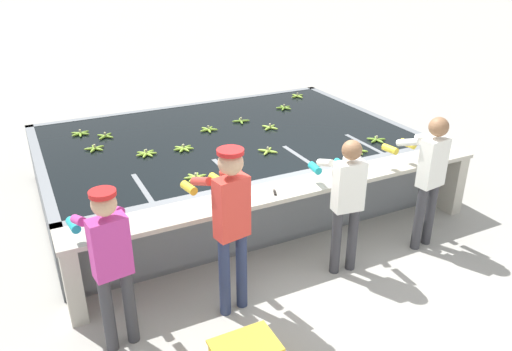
% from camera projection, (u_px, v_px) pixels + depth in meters
% --- Properties ---
extents(ground_plane, '(80.00, 80.00, 0.00)m').
position_uv_depth(ground_plane, '(302.00, 261.00, 5.80)').
color(ground_plane, '#A3A099').
rests_on(ground_plane, ground).
extents(wash_tank, '(5.15, 3.44, 0.87)m').
position_uv_depth(wash_tank, '(227.00, 162.00, 7.38)').
color(wash_tank, gray).
rests_on(wash_tank, ground).
extents(work_ledge, '(5.15, 0.45, 0.87)m').
position_uv_depth(work_ledge, '(294.00, 205.00, 5.72)').
color(work_ledge, '#B7B2A3').
rests_on(work_ledge, ground).
extents(worker_0, '(0.46, 0.73, 1.57)m').
position_uv_depth(worker_0, '(110.00, 256.00, 4.22)').
color(worker_0, '#38383D').
rests_on(worker_0, ground).
extents(worker_1, '(0.48, 0.75, 1.73)m').
position_uv_depth(worker_1, '(230.00, 216.00, 4.62)').
color(worker_1, navy).
rests_on(worker_1, ground).
extents(worker_2, '(0.47, 0.73, 1.56)m').
position_uv_depth(worker_2, '(346.00, 195.00, 5.30)').
color(worker_2, '#38383D').
rests_on(worker_2, ground).
extents(worker_3, '(0.47, 0.73, 1.64)m').
position_uv_depth(worker_3, '(429.00, 171.00, 5.74)').
color(worker_3, '#38383D').
rests_on(worker_3, ground).
extents(banana_bunch_floating_0, '(0.27, 0.28, 0.08)m').
position_uv_depth(banana_bunch_floating_0, '(80.00, 133.00, 7.18)').
color(banana_bunch_floating_0, '#7FAD33').
rests_on(banana_bunch_floating_0, wash_tank).
extents(banana_bunch_floating_1, '(0.23, 0.23, 0.08)m').
position_uv_depth(banana_bunch_floating_1, '(268.00, 151.00, 6.56)').
color(banana_bunch_floating_1, '#9EC642').
rests_on(banana_bunch_floating_1, wash_tank).
extents(banana_bunch_floating_2, '(0.27, 0.27, 0.08)m').
position_uv_depth(banana_bunch_floating_2, '(209.00, 129.00, 7.34)').
color(banana_bunch_floating_2, '#8CB738').
rests_on(banana_bunch_floating_2, wash_tank).
extents(banana_bunch_floating_3, '(0.28, 0.28, 0.08)m').
position_uv_depth(banana_bunch_floating_3, '(297.00, 96.00, 8.99)').
color(banana_bunch_floating_3, '#93BC3D').
rests_on(banana_bunch_floating_3, wash_tank).
extents(banana_bunch_floating_4, '(0.27, 0.28, 0.08)m').
position_uv_depth(banana_bunch_floating_4, '(183.00, 148.00, 6.65)').
color(banana_bunch_floating_4, '#8CB738').
rests_on(banana_bunch_floating_4, wash_tank).
extents(banana_bunch_floating_5, '(0.28, 0.28, 0.08)m').
position_uv_depth(banana_bunch_floating_5, '(196.00, 177.00, 5.80)').
color(banana_bunch_floating_5, '#93BC3D').
rests_on(banana_bunch_floating_5, wash_tank).
extents(banana_bunch_floating_6, '(0.28, 0.27, 0.08)m').
position_uv_depth(banana_bunch_floating_6, '(95.00, 148.00, 6.64)').
color(banana_bunch_floating_6, '#8CB738').
rests_on(banana_bunch_floating_6, wash_tank).
extents(banana_bunch_floating_7, '(0.26, 0.26, 0.08)m').
position_uv_depth(banana_bunch_floating_7, '(270.00, 127.00, 7.42)').
color(banana_bunch_floating_7, '#9EC642').
rests_on(banana_bunch_floating_7, wash_tank).
extents(banana_bunch_floating_8, '(0.28, 0.28, 0.08)m').
position_uv_depth(banana_bunch_floating_8, '(241.00, 121.00, 7.70)').
color(banana_bunch_floating_8, '#75A333').
rests_on(banana_bunch_floating_8, wash_tank).
extents(banana_bunch_floating_9, '(0.28, 0.27, 0.08)m').
position_uv_depth(banana_bunch_floating_9, '(376.00, 140.00, 6.94)').
color(banana_bunch_floating_9, '#75A333').
rests_on(banana_bunch_floating_9, wash_tank).
extents(banana_bunch_floating_10, '(0.28, 0.28, 0.08)m').
position_uv_depth(banana_bunch_floating_10, '(146.00, 153.00, 6.48)').
color(banana_bunch_floating_10, '#8CB738').
rests_on(banana_bunch_floating_10, wash_tank).
extents(banana_bunch_floating_11, '(0.23, 0.23, 0.08)m').
position_uv_depth(banana_bunch_floating_11, '(105.00, 136.00, 7.08)').
color(banana_bunch_floating_11, '#7FAD33').
rests_on(banana_bunch_floating_11, wash_tank).
extents(banana_bunch_floating_12, '(0.27, 0.28, 0.08)m').
position_uv_depth(banana_bunch_floating_12, '(357.00, 151.00, 6.57)').
color(banana_bunch_floating_12, '#8CB738').
rests_on(banana_bunch_floating_12, wash_tank).
extents(banana_bunch_floating_13, '(0.28, 0.27, 0.08)m').
position_uv_depth(banana_bunch_floating_13, '(284.00, 108.00, 8.33)').
color(banana_bunch_floating_13, '#75A333').
rests_on(banana_bunch_floating_13, wash_tank).
extents(knife_0, '(0.16, 0.34, 0.02)m').
position_uv_depth(knife_0, '(274.00, 190.00, 5.51)').
color(knife_0, silver).
rests_on(knife_0, work_ledge).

